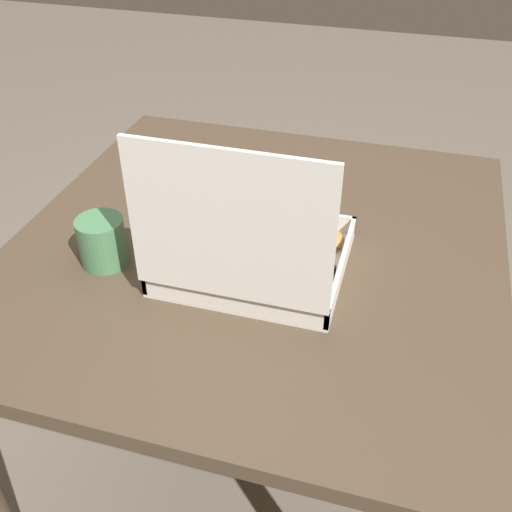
% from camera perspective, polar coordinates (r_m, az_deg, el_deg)
% --- Properties ---
extents(ground_plane, '(8.00, 8.00, 0.00)m').
position_cam_1_polar(ground_plane, '(1.67, 0.13, -19.33)').
color(ground_plane, '#6B6054').
extents(dining_table, '(0.92, 0.96, 0.73)m').
position_cam_1_polar(dining_table, '(1.21, 0.17, -2.61)').
color(dining_table, '#4C3D2D').
rests_on(dining_table, ground_plane).
extents(donut_box, '(0.32, 0.29, 0.30)m').
position_cam_1_polar(donut_box, '(1.02, -0.62, 0.53)').
color(donut_box, silver).
rests_on(donut_box, dining_table).
extents(coffee_mug, '(0.08, 0.08, 0.09)m').
position_cam_1_polar(coffee_mug, '(1.10, -14.45, 1.42)').
color(coffee_mug, '#4C8456').
rests_on(coffee_mug, dining_table).
extents(paper_napkin, '(0.16, 0.12, 0.01)m').
position_cam_1_polar(paper_napkin, '(1.31, 0.61, 6.55)').
color(paper_napkin, beige).
rests_on(paper_napkin, dining_table).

